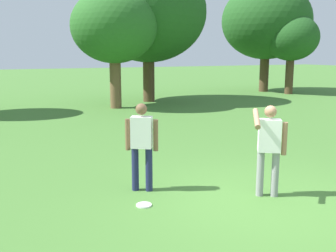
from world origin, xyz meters
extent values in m
plane|color=#447530|center=(0.00, 0.00, 0.00)|extent=(120.00, 120.00, 0.00)
cylinder|color=gray|center=(0.43, 0.18, 0.41)|extent=(0.13, 0.13, 0.82)
cylinder|color=gray|center=(0.21, 0.32, 0.41)|extent=(0.13, 0.13, 0.82)
cube|color=white|center=(0.32, 0.25, 1.11)|extent=(0.44, 0.39, 0.58)
sphere|color=#9E7051|center=(0.32, 0.25, 1.53)|extent=(0.21, 0.21, 0.21)
cylinder|color=#9E7051|center=(0.54, 0.11, 1.06)|extent=(0.09, 0.09, 0.58)
cylinder|color=#9E7051|center=(-0.05, 0.16, 1.45)|extent=(0.39, 0.53, 0.28)
cylinder|color=#1E234C|center=(-1.70, 1.55, 0.41)|extent=(0.13, 0.13, 0.82)
cylinder|color=#1E234C|center=(-1.48, 1.41, 0.41)|extent=(0.13, 0.13, 0.82)
cube|color=white|center=(-1.59, 1.48, 1.11)|extent=(0.44, 0.39, 0.58)
sphere|color=brown|center=(-1.59, 1.48, 1.53)|extent=(0.21, 0.21, 0.21)
cylinder|color=brown|center=(-1.81, 1.63, 1.06)|extent=(0.09, 0.09, 0.58)
cylinder|color=brown|center=(-1.37, 1.34, 1.06)|extent=(0.09, 0.09, 0.58)
cylinder|color=white|center=(-1.85, 0.77, 0.01)|extent=(0.26, 0.26, 0.03)
cylinder|color=brown|center=(1.48, 12.38, 1.32)|extent=(0.52, 0.52, 2.63)
ellipsoid|color=#286023|center=(1.48, 12.38, 3.70)|extent=(3.89, 3.89, 3.31)
cylinder|color=#4C3823|center=(3.84, 14.02, 1.46)|extent=(0.60, 0.60, 2.92)
ellipsoid|color=#21511E|center=(3.84, 14.02, 4.54)|extent=(5.91, 5.91, 5.02)
cylinder|color=#4C3823|center=(12.77, 15.72, 1.48)|extent=(0.59, 0.59, 2.95)
ellipsoid|color=#21511E|center=(12.77, 15.72, 4.52)|extent=(5.70, 5.70, 4.85)
cylinder|color=#4C3823|center=(13.17, 13.81, 1.26)|extent=(0.49, 0.49, 2.53)
ellipsoid|color=#21511E|center=(13.17, 13.81, 3.44)|extent=(3.30, 3.30, 2.80)
camera|label=1|loc=(-4.21, -5.08, 2.54)|focal=42.24mm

